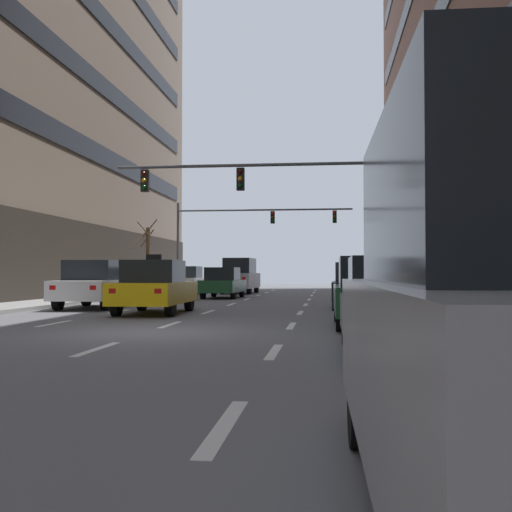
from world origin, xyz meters
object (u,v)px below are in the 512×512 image
Objects in this scene: pedestrian_1 at (412,280)px; car_parked_2 at (374,292)px; car_driving_3 at (187,280)px; traffic_signal_0 at (291,192)px; traffic_signal_1 at (242,226)px; street_tree_0 at (148,257)px; street_tree_2 at (451,234)px; car_driving_1 at (223,283)px; car_driving_2 at (240,276)px; taxi_driving_5 at (150,283)px; car_parked_3 at (358,286)px; pedestrian_0 at (419,282)px; street_tree_3 at (488,234)px; car_driving_0 at (95,285)px; taxi_driving_4 at (155,287)px; car_parked_1 at (398,307)px.

car_parked_2 is at bearing -102.46° from pedestrian_1.
traffic_signal_0 is (7.10, -13.89, 3.45)m from car_driving_3.
traffic_signal_1 is 7.56m from street_tree_0.
traffic_signal_1 reaches higher than pedestrian_1.
traffic_signal_1 is 2.40× the size of street_tree_2.
car_driving_3 reaches higher than car_driving_1.
street_tree_0 is (-5.65, -0.82, 1.18)m from car_driving_2.
taxi_driving_5 is 11.62m from car_parked_3.
pedestrian_0 is at bearing -37.82° from traffic_signal_0.
car_parked_3 is at bearing 102.49° from street_tree_3.
car_driving_0 is 1.03× the size of car_driving_2.
taxi_driving_5 is at bearing -108.53° from car_driving_2.
car_parked_3 is at bearing 4.49° from car_driving_0.
street_tree_2 reaches higher than car_driving_1.
taxi_driving_4 is at bearing 163.38° from street_tree_2.
street_tree_0 is 22.68m from pedestrian_0.
car_parked_3 is at bearing -6.52° from traffic_signal_0.
car_driving_0 is at bearing 142.69° from street_tree_3.
car_driving_3 is 15.97m from traffic_signal_0.
pedestrian_1 is at bearing 34.86° from taxi_driving_4.
car_driving_0 is 0.45× the size of traffic_signal_0.
car_driving_2 is 1.03× the size of car_driving_3.
car_driving_2 is 9.73m from taxi_driving_5.
car_parked_3 is (6.40, -8.70, 0.05)m from car_driving_1.
car_driving_1 is at bearing 126.36° from car_parked_3.
street_tree_3 is at bearing -37.31° from car_driving_0.
car_driving_1 is 0.95× the size of car_driving_3.
car_driving_0 is 1.04× the size of taxi_driving_4.
taxi_driving_4 is at bearing -72.87° from taxi_driving_5.
street_tree_2 reaches higher than car_driving_0.
car_parked_3 is 0.88× the size of street_tree_2.
car_parked_2 is 0.42× the size of traffic_signal_0.
traffic_signal_1 reaches higher than traffic_signal_0.
pedestrian_1 is (8.79, -12.97, -0.08)m from car_driving_2.
street_tree_2 is at bearing -70.65° from traffic_signal_1.
car_parked_1 is 0.39× the size of traffic_signal_0.
street_tree_2 is (8.63, -21.70, 1.22)m from car_driving_2.
car_parked_2 is 0.88× the size of street_tree_2.
pedestrian_1 is at bearing 81.70° from car_parked_1.
taxi_driving_5 is 0.88× the size of street_tree_2.
car_parked_1 is 0.93× the size of car_parked_3.
car_parked_1 is (6.53, -28.45, -0.32)m from car_driving_2.
pedestrian_1 is (8.83, 6.15, 0.17)m from taxi_driving_4.
car_driving_3 is at bearing -113.84° from traffic_signal_1.
car_driving_0 is 0.39× the size of traffic_signal_1.
street_tree_2 is at bearing -82.89° from pedestrian_0.
car_parked_3 is 9.97m from street_tree_3.
pedestrian_1 is (14.44, -12.15, -1.26)m from street_tree_0.
traffic_signal_1 is at bearing 107.16° from street_tree_3.
car_parked_3 is at bearing -50.76° from street_tree_0.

